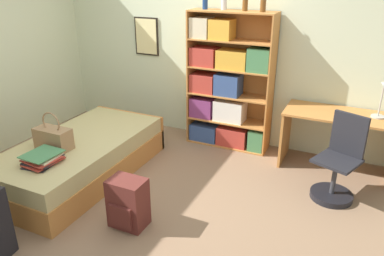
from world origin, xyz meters
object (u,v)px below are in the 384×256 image
at_px(bed, 82,157).
at_px(handbag, 53,138).
at_px(bookcase, 225,87).
at_px(bottle_brown, 224,2).
at_px(bottle_clear, 245,5).
at_px(backpack, 128,203).
at_px(bottle_blue, 263,5).
at_px(desk, 339,130).
at_px(desk_chair, 337,172).
at_px(book_stack_on_bed, 42,159).
at_px(bottle_green, 205,3).

bearing_deg(bed, handbag, -105.43).
distance_m(handbag, bookcase, 2.19).
relative_size(bookcase, bottle_brown, 7.85).
xyz_separation_m(bed, bookcase, (1.17, 1.49, 0.58)).
distance_m(handbag, bottle_clear, 2.64).
bearing_deg(backpack, bottle_brown, 87.56).
relative_size(bed, bottle_blue, 10.47).
relative_size(bottle_blue, desk, 0.16).
bearing_deg(desk_chair, bed, -164.29).
xyz_separation_m(book_stack_on_bed, bottle_clear, (1.31, 2.11, 1.32)).
relative_size(handbag, bottle_green, 2.11).
xyz_separation_m(bottle_brown, backpack, (-0.09, -2.10, -1.61)).
distance_m(bookcase, desk_chair, 1.76).
bearing_deg(desk_chair, bottle_brown, 153.73).
distance_m(bottle_blue, backpack, 2.66).
xyz_separation_m(bookcase, desk_chair, (1.52, -0.74, -0.51)).
bearing_deg(bookcase, handbag, -124.98).
xyz_separation_m(handbag, bottle_clear, (1.46, 1.80, 1.26)).
relative_size(handbag, desk_chair, 0.46).
bearing_deg(handbag, bottle_green, 62.08).
bearing_deg(bed, bottle_brown, 54.44).
bearing_deg(bottle_green, backpack, -86.07).
relative_size(bottle_brown, bottle_clear, 1.19).
distance_m(book_stack_on_bed, bottle_clear, 2.82).
relative_size(bed, bookcase, 1.16).
relative_size(bed, desk_chair, 2.29).
bearing_deg(backpack, bed, 151.02).
xyz_separation_m(book_stack_on_bed, backpack, (0.95, 0.04, -0.27)).
bearing_deg(bottle_blue, desk, -5.46).
distance_m(bottle_green, desk, 2.20).
relative_size(bed, bottle_brown, 9.11).
xyz_separation_m(book_stack_on_bed, desk_chair, (2.62, 1.36, -0.21)).
bearing_deg(bottle_brown, bottle_clear, -6.01).
bearing_deg(backpack, bottle_blue, 73.94).
height_order(bottle_green, bottle_brown, bottle_brown).
distance_m(handbag, backpack, 1.17).
xyz_separation_m(handbag, book_stack_on_bed, (0.15, -0.31, -0.07)).
distance_m(desk_chair, backpack, 2.13).
bearing_deg(bed, bookcase, 51.94).
relative_size(desk, backpack, 2.63).
height_order(bed, backpack, backpack).
height_order(bottle_brown, desk, bottle_brown).
bearing_deg(bottle_clear, backpack, -99.99).
relative_size(desk, desk_chair, 1.40).
bearing_deg(book_stack_on_bed, handbag, 115.16).
height_order(bookcase, desk_chair, bookcase).
height_order(bottle_blue, desk, bottle_blue).
bearing_deg(desk, bottle_brown, 174.13).
height_order(bookcase, desk, bookcase).
xyz_separation_m(bed, book_stack_on_bed, (0.06, -0.60, 0.28)).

